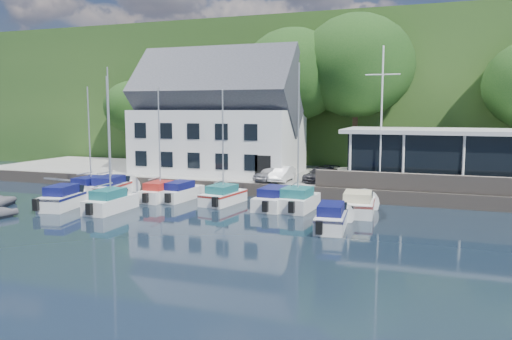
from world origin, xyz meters
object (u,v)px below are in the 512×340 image
object	(u,v)px
boat_r1_0	(89,139)
boat_r2_1	(109,142)
harbor_building	(219,123)
club_pavilion	(433,156)
car_white	(282,174)
flagpole	(381,117)
boat_r1_7	(358,203)
boat_r1_5	(275,197)
boat_r1_3	(181,190)
boat_r1_4	(223,145)
car_blue	(367,176)
boat_r1_6	(298,141)
boat_r1_2	(159,143)
boat_r2_0	(64,196)
car_dgrey	(321,174)
boat_r2_4	(332,216)
boat_r1_1	(110,136)
car_silver	(271,173)

from	to	relation	value
boat_r1_0	boat_r2_1	world-z (taller)	boat_r2_1
harbor_building	club_pavilion	bearing A→B (deg)	-1.59
car_white	flagpole	world-z (taller)	flagpole
harbor_building	boat_r1_7	xyz separation A→B (m)	(13.66, -9.28, -4.62)
boat_r1_5	boat_r1_3	bearing A→B (deg)	178.54
boat_r1_4	car_blue	bearing A→B (deg)	42.01
car_white	boat_r1_6	bearing A→B (deg)	-62.78
boat_r1_2	boat_r1_7	world-z (taller)	boat_r1_2
boat_r1_6	car_white	bearing A→B (deg)	120.34
boat_r1_0	boat_r2_0	distance (m)	6.29
boat_r1_0	boat_r1_7	distance (m)	20.80
car_white	car_dgrey	world-z (taller)	car_white
car_blue	flagpole	world-z (taller)	flagpole
harbor_building	boat_r1_5	world-z (taller)	harbor_building
boat_r1_0	boat_r1_7	size ratio (longest dim) A/B	1.54
boat_r2_0	boat_r2_4	world-z (taller)	boat_r2_0
boat_r1_1	boat_r1_2	xyz separation A→B (m)	(4.63, -0.55, -0.36)
flagpole	boat_r1_6	xyz separation A→B (m)	(-4.70, -5.42, -1.46)
boat_r1_2	boat_r1_4	size ratio (longest dim) A/B	1.02
boat_r1_2	boat_r1_6	size ratio (longest dim) A/B	0.92
harbor_building	boat_r1_6	bearing A→B (deg)	-43.57
car_dgrey	boat_r2_4	world-z (taller)	car_dgrey
harbor_building	boat_r1_0	distance (m)	11.37
car_white	boat_r1_1	distance (m)	13.54
boat_r1_3	car_silver	bearing A→B (deg)	46.73
car_dgrey	flagpole	distance (m)	6.48
boat_r1_7	boat_r1_5	bearing A→B (deg)	173.41
car_white	boat_r2_1	distance (m)	13.60
harbor_building	boat_r1_1	xyz separation A→B (m)	(-5.26, -8.65, -0.79)
boat_r1_1	boat_r1_2	bearing A→B (deg)	-14.77
car_dgrey	boat_r1_0	xyz separation A→B (m)	(-16.65, -6.31, 2.79)
car_white	flagpole	xyz separation A→B (m)	(7.44, -0.16, 4.44)
boat_r1_2	boat_r2_4	world-z (taller)	boat_r1_2
boat_r2_0	boat_r2_1	world-z (taller)	boat_r2_1
boat_r1_4	boat_r1_7	bearing A→B (deg)	6.33
boat_r1_3	boat_r2_4	bearing A→B (deg)	-17.16
boat_r1_1	harbor_building	bearing A→B (deg)	50.74
boat_r1_2	boat_r1_6	distance (m)	10.35
club_pavilion	car_blue	world-z (taller)	club_pavilion
boat_r1_2	boat_r1_7	size ratio (longest dim) A/B	1.48
boat_r1_0	boat_r1_4	distance (m)	11.06
club_pavilion	car_blue	xyz separation A→B (m)	(-4.64, -2.37, -1.45)
boat_r1_6	boat_r2_0	bearing A→B (deg)	-158.26
boat_r1_7	boat_r1_3	bearing A→B (deg)	172.54
boat_r1_0	boat_r2_4	distance (m)	20.49
car_silver	boat_r2_1	world-z (taller)	boat_r2_1
boat_r1_2	car_white	bearing A→B (deg)	37.62
boat_r2_0	boat_r1_5	bearing A→B (deg)	10.93
boat_r1_2	boat_r1_6	world-z (taller)	boat_r1_6
car_white	flagpole	bearing A→B (deg)	-0.15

